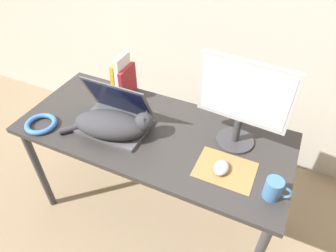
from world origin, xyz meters
TOP-DOWN VIEW (x-y plane):
  - ground_plane at (0.00, 0.00)m, footprint 12.00×12.00m
  - desk at (0.00, 0.32)m, footprint 1.46×0.64m
  - laptop at (-0.21, 0.28)m, footprint 0.38×0.26m
  - cat at (-0.17, 0.21)m, footprint 0.47×0.27m
  - external_monitor at (0.42, 0.43)m, footprint 0.44×0.19m
  - mousepad at (0.43, 0.22)m, footprint 0.27×0.21m
  - computer_mouse at (0.41, 0.21)m, footprint 0.07×0.10m
  - book_row at (-0.32, 0.55)m, footprint 0.09×0.16m
  - cable_coil at (-0.57, 0.10)m, footprint 0.17×0.17m
  - mug at (0.65, 0.16)m, footprint 0.12×0.07m

SIDE VIEW (x-z plane):
  - ground_plane at x=0.00m, z-range 0.00..0.00m
  - desk at x=0.00m, z-range 0.29..1.01m
  - mousepad at x=0.43m, z-range 0.72..0.73m
  - cable_coil at x=-0.57m, z-range 0.72..0.75m
  - computer_mouse at x=0.41m, z-range 0.73..0.76m
  - laptop at x=-0.21m, z-range 0.64..0.90m
  - mug at x=0.65m, z-range 0.72..0.82m
  - cat at x=-0.17m, z-range 0.72..0.87m
  - book_row at x=-0.32m, z-range 0.70..0.96m
  - external_monitor at x=0.42m, z-range 0.75..1.21m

